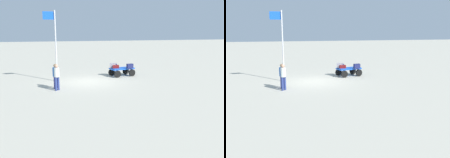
{
  "view_description": "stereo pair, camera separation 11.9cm",
  "coord_description": "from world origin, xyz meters",
  "views": [
    {
      "loc": [
        2.77,
        18.59,
        3.91
      ],
      "look_at": [
        -0.31,
        6.0,
        1.34
      ],
      "focal_mm": 41.58,
      "sensor_mm": 36.0,
      "label": 1
    },
    {
      "loc": [
        2.66,
        18.62,
        3.91
      ],
      "look_at": [
        -0.31,
        6.0,
        1.34
      ],
      "focal_mm": 41.58,
      "sensor_mm": 36.0,
      "label": 2
    }
  ],
  "objects": [
    {
      "name": "suitcase_maroon",
      "position": [
        -2.31,
        -1.92,
        0.87
      ],
      "size": [
        0.56,
        0.46,
        0.39
      ],
      "color": "gray",
      "rests_on": "luggage_cart"
    },
    {
      "name": "worker_lead",
      "position": [
        2.33,
        2.17,
        0.96
      ],
      "size": [
        0.46,
        0.46,
        1.66
      ],
      "color": "navy",
      "rests_on": "ground"
    },
    {
      "name": "flagpole",
      "position": [
        2.32,
        -0.74,
        3.02
      ],
      "size": [
        0.88,
        0.13,
        5.15
      ],
      "color": "silver",
      "rests_on": "ground"
    },
    {
      "name": "ground_plane",
      "position": [
        0.0,
        0.0,
        0.0
      ],
      "size": [
        120.0,
        120.0,
        0.0
      ],
      "primitive_type": "plane",
      "color": "#B5AF9D"
    },
    {
      "name": "luggage_cart",
      "position": [
        -3.02,
        -1.72,
        0.47
      ],
      "size": [
        2.15,
        1.56,
        0.67
      ],
      "color": "blue",
      "rests_on": "ground"
    },
    {
      "name": "suitcase_navy",
      "position": [
        -2.45,
        -2.06,
        0.83
      ],
      "size": [
        0.5,
        0.42,
        0.31
      ],
      "color": "navy",
      "rests_on": "luggage_cart"
    },
    {
      "name": "suitcase_olive",
      "position": [
        -2.51,
        -1.75,
        0.8
      ],
      "size": [
        0.54,
        0.42,
        0.25
      ],
      "color": "maroon",
      "rests_on": "luggage_cart"
    },
    {
      "name": "suitcase_tan",
      "position": [
        -3.6,
        -1.29,
        0.86
      ],
      "size": [
        0.52,
        0.35,
        0.37
      ],
      "color": "navy",
      "rests_on": "luggage_cart"
    },
    {
      "name": "worker_trailing",
      "position": [
        2.39,
        1.6,
        0.97
      ],
      "size": [
        0.53,
        0.53,
        1.63
      ],
      "color": "navy",
      "rests_on": "ground"
    }
  ]
}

